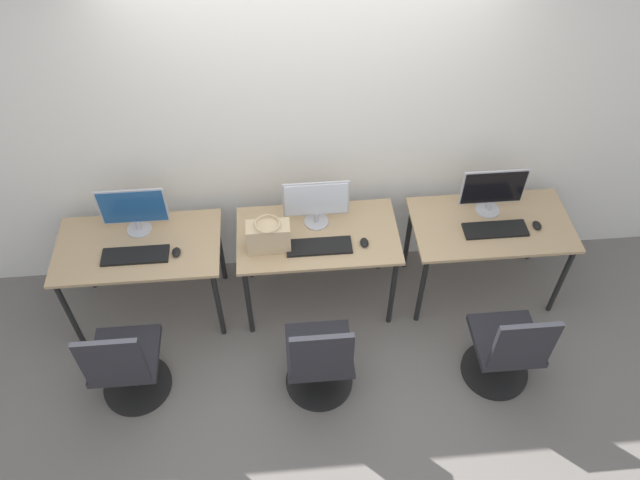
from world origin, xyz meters
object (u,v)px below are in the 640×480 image
object	(u,v)px
keyboard_center	(319,246)
mouse_center	(364,243)
monitor_left	(133,209)
monitor_center	(316,202)
keyboard_left	(135,255)
office_chair_center	(320,362)
keyboard_right	(495,230)
monitor_right	(493,190)
handbag	(269,236)
office_chair_left	(126,367)
mouse_right	(537,225)
mouse_left	(176,252)
office_chair_right	(506,351)

from	to	relation	value
keyboard_center	mouse_center	xyz separation A→B (m)	(0.32, 0.00, 0.01)
monitor_left	monitor_center	xyz separation A→B (m)	(1.27, -0.03, 0.00)
keyboard_left	office_chair_center	bearing A→B (deg)	-30.20
keyboard_left	mouse_center	bearing A→B (deg)	-0.78
monitor_center	keyboard_right	xyz separation A→B (m)	(1.27, -0.20, -0.19)
monitor_right	handbag	xyz separation A→B (m)	(-1.62, -0.23, -0.09)
office_chair_left	mouse_right	world-z (taller)	office_chair_left
keyboard_right	monitor_center	bearing A→B (deg)	171.24
keyboard_center	office_chair_center	xyz separation A→B (m)	(-0.05, -0.68, -0.40)
keyboard_left	office_chair_left	size ratio (longest dim) A/B	0.52
mouse_left	mouse_right	bearing A→B (deg)	0.87
keyboard_left	office_chair_center	size ratio (longest dim) A/B	0.52
office_chair_left	keyboard_center	bearing A→B (deg)	24.34
mouse_center	office_chair_right	size ratio (longest dim) A/B	0.10
keyboard_left	mouse_right	xyz separation A→B (m)	(2.86, 0.04, 0.01)
monitor_left	keyboard_left	bearing A→B (deg)	-90.00
mouse_center	handbag	bearing A→B (deg)	177.79
keyboard_left	handbag	xyz separation A→B (m)	(0.93, 0.00, 0.11)
monitor_right	office_chair_right	world-z (taller)	monitor_right
mouse_center	monitor_right	world-z (taller)	monitor_right
mouse_center	mouse_right	distance (m)	1.26
keyboard_center	mouse_center	distance (m)	0.32
keyboard_center	monitor_right	size ratio (longest dim) A/B	0.98
keyboard_left	monitor_right	bearing A→B (deg)	5.33
office_chair_left	monitor_center	size ratio (longest dim) A/B	1.87
keyboard_right	office_chair_right	world-z (taller)	office_chair_right
monitor_left	monitor_center	size ratio (longest dim) A/B	1.00
mouse_left	office_chair_right	bearing A→B (deg)	-18.38
monitor_left	monitor_right	distance (m)	2.55
monitor_center	mouse_right	world-z (taller)	monitor_center
monitor_left	office_chair_center	size ratio (longest dim) A/B	0.54
keyboard_left	keyboard_right	distance (m)	2.55
mouse_left	keyboard_right	xyz separation A→B (m)	(2.27, 0.03, -0.01)
monitor_center	handbag	world-z (taller)	monitor_center
monitor_left	handbag	distance (m)	0.96
monitor_left	mouse_left	distance (m)	0.43
office_chair_left	office_chair_right	distance (m)	2.57
office_chair_right	keyboard_center	bearing A→B (deg)	149.83
handbag	mouse_left	bearing A→B (deg)	-179.60
keyboard_left	office_chair_right	bearing A→B (deg)	-16.44
monitor_right	office_chair_right	bearing A→B (deg)	-93.07
keyboard_left	handbag	distance (m)	0.93
office_chair_left	office_chair_right	size ratio (longest dim) A/B	1.00
monitor_left	handbag	size ratio (longest dim) A/B	1.56
office_chair_left	office_chair_center	size ratio (longest dim) A/B	1.00
mouse_left	handbag	distance (m)	0.65
handbag	mouse_right	bearing A→B (deg)	1.02
monitor_center	monitor_right	size ratio (longest dim) A/B	1.00
monitor_center	handbag	size ratio (longest dim) A/B	1.56
office_chair_left	handbag	xyz separation A→B (m)	(1.00, 0.64, 0.51)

